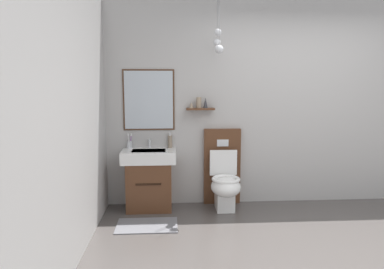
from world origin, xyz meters
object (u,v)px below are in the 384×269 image
(toilet, at_px, (224,179))
(toothbrush_cup, at_px, (129,144))
(vanity_sink_left, at_px, (149,178))
(soap_dispenser, at_px, (170,141))

(toilet, bearing_deg, toothbrush_cup, 172.41)
(toothbrush_cup, bearing_deg, vanity_sink_left, -29.01)
(toothbrush_cup, bearing_deg, toilet, -7.59)
(vanity_sink_left, height_order, toilet, toilet)
(toilet, height_order, soap_dispenser, toilet)
(toilet, xyz_separation_m, toothbrush_cup, (-1.20, 0.16, 0.44))
(toilet, bearing_deg, vanity_sink_left, 178.86)
(vanity_sink_left, relative_size, toothbrush_cup, 3.96)
(vanity_sink_left, xyz_separation_m, toothbrush_cup, (-0.26, 0.14, 0.41))
(vanity_sink_left, bearing_deg, soap_dispenser, 29.80)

